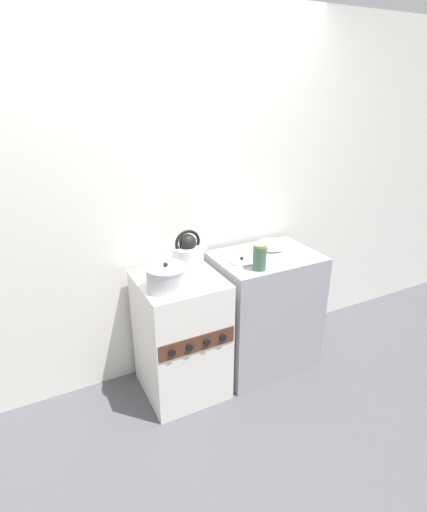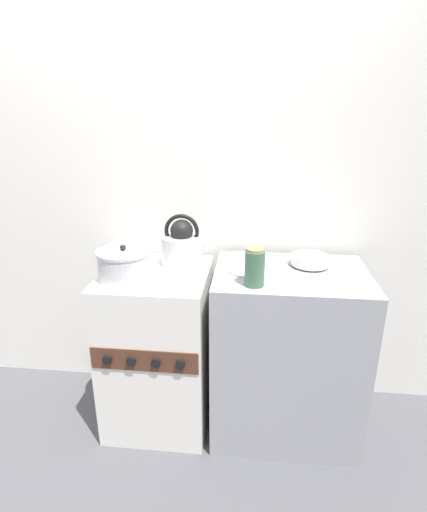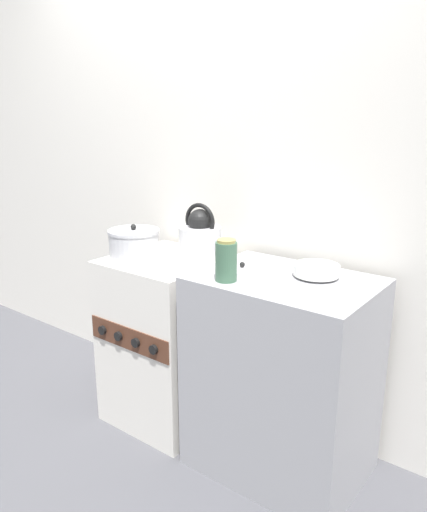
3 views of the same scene
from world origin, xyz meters
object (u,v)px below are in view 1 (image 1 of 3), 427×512
cooking_pot (166,278)px  loose_pot_lid (242,260)px  stove (181,336)px  kettle (188,254)px  enamel_bowl (271,245)px  storage_jar (260,257)px

cooking_pot → loose_pot_lid: 0.58m
stove → loose_pot_lid: loose_pot_lid is taller
kettle → enamel_bowl: bearing=-3.0°
cooking_pot → storage_jar: size_ratio=1.46×
stove → storage_jar: (0.49, -0.17, 0.55)m
enamel_bowl → stove: bearing=-173.6°
cooking_pot → enamel_bowl: 0.89m
kettle → cooking_pot: size_ratio=1.09×
stove → enamel_bowl: size_ratio=4.60×
loose_pot_lid → kettle: bearing=158.8°
kettle → loose_pot_lid: 0.37m
enamel_bowl → storage_jar: bearing=-136.1°
kettle → cooking_pot: (-0.24, -0.21, -0.03)m
stove → cooking_pot: cooking_pot is taller
stove → enamel_bowl: (0.76, 0.08, 0.49)m
stove → cooking_pot: 0.52m
kettle → storage_jar: size_ratio=1.58×
kettle → enamel_bowl: 0.64m
cooking_pot → storage_jar: 0.61m
stove → cooking_pot: bearing=-141.0°
cooking_pot → kettle: bearing=42.0°
cooking_pot → loose_pot_lid: (0.57, 0.08, -0.03)m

